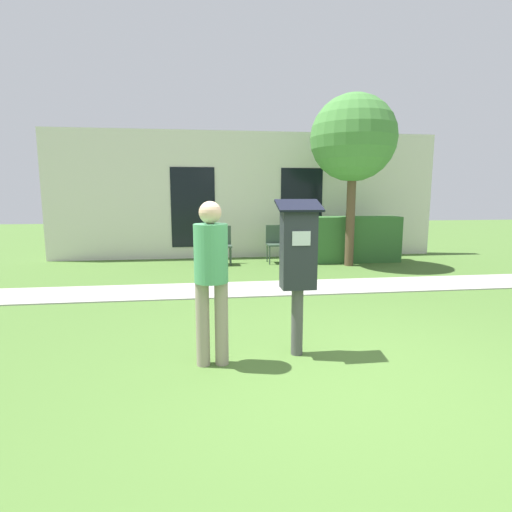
{
  "coord_description": "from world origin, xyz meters",
  "views": [
    {
      "loc": [
        -1.15,
        -3.31,
        1.65
      ],
      "look_at": [
        -0.65,
        0.47,
        1.05
      ],
      "focal_mm": 28.0,
      "sensor_mm": 36.0,
      "label": 1
    }
  ],
  "objects_px": {
    "person_standing": "(211,271)",
    "outdoor_chair_left": "(222,242)",
    "parking_meter": "(298,257)",
    "outdoor_chair_middle": "(276,241)",
    "outdoor_chair_right": "(328,240)"
  },
  "relations": [
    {
      "from": "person_standing",
      "to": "outdoor_chair_right",
      "type": "height_order",
      "value": "person_standing"
    },
    {
      "from": "outdoor_chair_left",
      "to": "outdoor_chair_right",
      "type": "bearing_deg",
      "value": -17.26
    },
    {
      "from": "parking_meter",
      "to": "outdoor_chair_middle",
      "type": "distance_m",
      "value": 5.63
    },
    {
      "from": "parking_meter",
      "to": "outdoor_chair_right",
      "type": "relative_size",
      "value": 1.77
    },
    {
      "from": "person_standing",
      "to": "outdoor_chair_middle",
      "type": "relative_size",
      "value": 1.76
    },
    {
      "from": "outdoor_chair_left",
      "to": "person_standing",
      "type": "bearing_deg",
      "value": -111.13
    },
    {
      "from": "person_standing",
      "to": "outdoor_chair_left",
      "type": "distance_m",
      "value": 5.64
    },
    {
      "from": "parking_meter",
      "to": "outdoor_chair_right",
      "type": "height_order",
      "value": "parking_meter"
    },
    {
      "from": "person_standing",
      "to": "outdoor_chair_left",
      "type": "height_order",
      "value": "person_standing"
    },
    {
      "from": "person_standing",
      "to": "outdoor_chair_right",
      "type": "distance_m",
      "value": 6.36
    },
    {
      "from": "parking_meter",
      "to": "outdoor_chair_left",
      "type": "xyz_separation_m",
      "value": [
        -0.51,
        5.48,
        -0.49
      ]
    },
    {
      "from": "outdoor_chair_right",
      "to": "outdoor_chair_middle",
      "type": "bearing_deg",
      "value": 165.39
    },
    {
      "from": "person_standing",
      "to": "outdoor_chair_left",
      "type": "relative_size",
      "value": 1.76
    },
    {
      "from": "parking_meter",
      "to": "outdoor_chair_middle",
      "type": "bearing_deg",
      "value": 81.99
    },
    {
      "from": "parking_meter",
      "to": "outdoor_chair_middle",
      "type": "relative_size",
      "value": 1.77
    }
  ]
}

